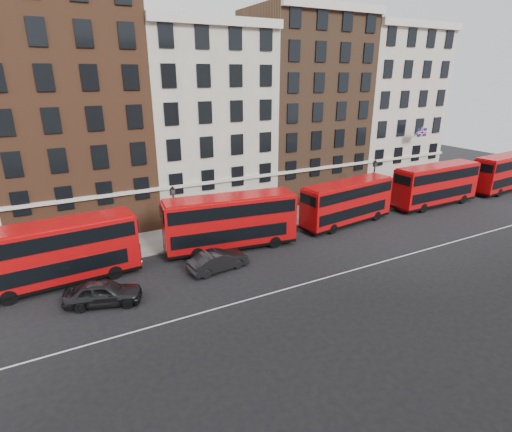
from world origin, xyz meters
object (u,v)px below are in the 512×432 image
bus_b (230,221)px  bus_c (347,202)px  car_rear (103,293)px  traffic_light (426,180)px  bus_d (436,184)px  car_front (218,261)px  bus_e (506,172)px  bus_a (54,253)px

bus_b → bus_c: bearing=7.9°
car_rear → traffic_light: (37.24, 6.21, 1.62)m
bus_c → traffic_light: bearing=1.5°
bus_d → car_front: size_ratio=2.37×
car_front → traffic_light: (28.77, 5.27, 1.67)m
bus_e → car_front: size_ratio=2.40×
bus_c → car_rear: (-23.58, -4.14, -1.53)m
bus_a → bus_e: 51.78m
bus_c → traffic_light: bus_c is taller
car_rear → traffic_light: 37.79m
bus_c → bus_e: size_ratio=0.94×
bus_d → car_front: 28.13m
bus_d → bus_e: 13.00m
bus_a → bus_e: bus_e is taller
bus_a → bus_c: (26.00, -0.00, -0.14)m
bus_d → bus_a: bearing=179.2°
bus_b → car_front: bearing=-119.7°
bus_a → bus_e: bearing=-3.5°
bus_c → bus_b: bearing=172.8°
bus_a → bus_e: (51.78, -0.00, 0.02)m
bus_a → traffic_light: size_ratio=3.43×
bus_b → bus_c: bus_b is taller
bus_b → car_front: (-2.47, -3.20, -1.74)m
bus_a → car_front: (10.89, -3.19, -1.72)m
bus_c → car_front: 15.52m
car_rear → bus_e: bearing=-67.3°
bus_e → bus_a: bearing=175.1°
bus_e → traffic_light: bus_e is taller
car_rear → bus_a: bearing=48.2°
car_front → bus_b: bearing=-44.7°
bus_d → traffic_light: size_ratio=3.42×
bus_a → car_rear: size_ratio=2.32×
bus_e → car_rear: bearing=179.9°
bus_c → car_rear: 23.99m
bus_d → car_front: bearing=-174.3°
bus_b → traffic_light: (26.31, 2.07, -0.07)m
car_rear → car_front: 8.52m
bus_b → traffic_light: bus_b is taller
bus_d → car_rear: bus_d is taller
bus_e → car_front: 41.05m
bus_d → traffic_light: bus_d is taller
bus_c → car_front: bearing=-175.2°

